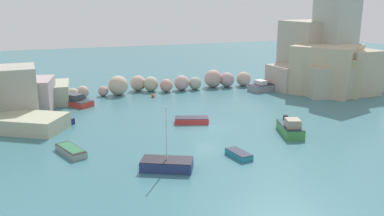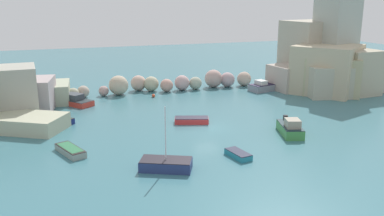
{
  "view_description": "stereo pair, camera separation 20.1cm",
  "coord_description": "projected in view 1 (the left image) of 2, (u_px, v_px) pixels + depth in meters",
  "views": [
    {
      "loc": [
        -15.36,
        -39.51,
        13.43
      ],
      "look_at": [
        0.0,
        4.67,
        1.0
      ],
      "focal_mm": 38.74,
      "sensor_mm": 36.0,
      "label": 1
    },
    {
      "loc": [
        -15.17,
        -39.58,
        13.43
      ],
      "look_at": [
        0.0,
        4.67,
        1.0
      ],
      "focal_mm": 38.74,
      "sensor_mm": 36.0,
      "label": 2
    }
  ],
  "objects": [
    {
      "name": "moored_boat_0",
      "position": [
        192.0,
        120.0,
        45.96
      ],
      "size": [
        4.01,
        2.6,
        0.65
      ],
      "rotation": [
        0.0,
        0.0,
        2.83
      ],
      "color": "red",
      "rests_on": "cove_water"
    },
    {
      "name": "rock_breakwater",
      "position": [
        151.0,
        84.0,
        60.83
      ],
      "size": [
        34.02,
        4.87,
        2.77
      ],
      "color": "#C7AE8E",
      "rests_on": "ground"
    },
    {
      "name": "channel_buoy",
      "position": [
        153.0,
        96.0,
        57.86
      ],
      "size": [
        0.48,
        0.48,
        0.48
      ],
      "primitive_type": "sphere",
      "color": "#E04C28",
      "rests_on": "cove_water"
    },
    {
      "name": "moored_boat_4",
      "position": [
        291.0,
        128.0,
        42.0
      ],
      "size": [
        3.03,
        4.67,
        1.81
      ],
      "rotation": [
        0.0,
        0.0,
        4.41
      ],
      "color": "#418A42",
      "rests_on": "cove_water"
    },
    {
      "name": "cove_water",
      "position": [
        206.0,
        128.0,
        44.4
      ],
      "size": [
        160.0,
        160.0,
        0.0
      ],
      "primitive_type": "plane",
      "color": "#3B717C",
      "rests_on": "ground"
    },
    {
      "name": "moored_boat_7",
      "position": [
        71.0,
        150.0,
        36.8
      ],
      "size": [
        2.63,
        4.08,
        0.62
      ],
      "rotation": [
        0.0,
        0.0,
        1.94
      ],
      "color": "gray",
      "rests_on": "cove_water"
    },
    {
      "name": "moored_boat_5",
      "position": [
        70.0,
        100.0,
        54.12
      ],
      "size": [
        5.92,
        6.82,
        1.47
      ],
      "rotation": [
        0.0,
        0.0,
        5.37
      ],
      "color": "red",
      "rests_on": "cove_water"
    },
    {
      "name": "cliff_headland_right",
      "position": [
        327.0,
        61.0,
        62.75
      ],
      "size": [
        19.15,
        18.19,
        17.23
      ],
      "color": "#AEA490",
      "rests_on": "ground"
    },
    {
      "name": "moored_boat_2",
      "position": [
        239.0,
        154.0,
        36.06
      ],
      "size": [
        1.62,
        2.82,
        0.53
      ],
      "rotation": [
        0.0,
        0.0,
        1.75
      ],
      "color": "teal",
      "rests_on": "cove_water"
    },
    {
      "name": "moored_boat_3",
      "position": [
        263.0,
        87.0,
        61.94
      ],
      "size": [
        4.55,
        3.12,
        1.64
      ],
      "rotation": [
        0.0,
        0.0,
        3.36
      ],
      "color": "gray",
      "rests_on": "cove_water"
    },
    {
      "name": "moored_boat_6",
      "position": [
        167.0,
        164.0,
        33.38
      ],
      "size": [
        4.56,
        3.49,
        5.29
      ],
      "rotation": [
        0.0,
        0.0,
        5.85
      ],
      "color": "navy",
      "rests_on": "cove_water"
    },
    {
      "name": "moored_boat_1",
      "position": [
        61.0,
        124.0,
        44.48
      ],
      "size": [
        3.1,
        3.1,
        0.66
      ],
      "rotation": [
        0.0,
        0.0,
        3.93
      ],
      "color": "navy",
      "rests_on": "cove_water"
    }
  ]
}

